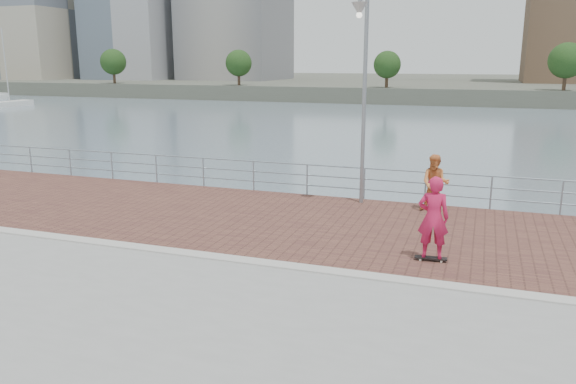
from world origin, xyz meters
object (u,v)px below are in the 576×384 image
(street_lamp, at_px, (362,58))
(skateboarder, at_px, (433,217))
(guardrail, at_px, (335,178))
(bystander, at_px, (435,183))

(street_lamp, relative_size, skateboarder, 3.38)
(guardrail, xyz_separation_m, skateboarder, (3.79, -5.51, 0.40))
(guardrail, distance_m, skateboarder, 6.70)
(guardrail, bearing_deg, skateboarder, -55.45)
(bystander, bearing_deg, street_lamp, -173.61)
(guardrail, distance_m, bystander, 3.56)
(street_lamp, distance_m, skateboarder, 6.43)
(skateboarder, xyz_separation_m, bystander, (-0.35, 4.65, -0.17))
(guardrail, relative_size, street_lamp, 5.84)
(guardrail, relative_size, skateboarder, 19.76)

